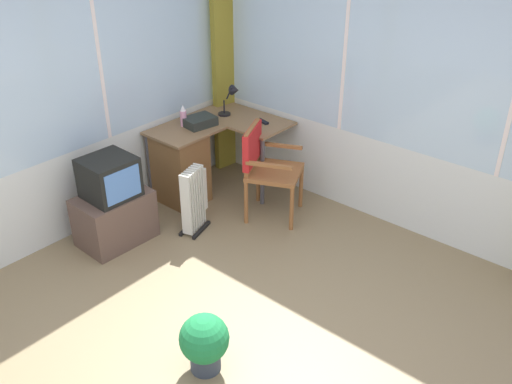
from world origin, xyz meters
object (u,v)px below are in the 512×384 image
at_px(desk, 185,162).
at_px(space_heater, 195,199).
at_px(tv_remote, 263,121).
at_px(paper_tray, 200,121).
at_px(spray_bottle, 183,116).
at_px(tv_on_stand, 113,206).
at_px(potted_plant, 204,341).
at_px(wooden_armchair, 262,160).
at_px(desk_lamp, 233,96).

bearing_deg(desk, space_heater, -125.72).
xyz_separation_m(tv_remote, paper_tray, (-0.47, 0.43, 0.03)).
bearing_deg(spray_bottle, desk, -136.50).
height_order(desk, space_heater, desk).
xyz_separation_m(desk, spray_bottle, (0.10, 0.09, 0.44)).
relative_size(tv_remote, spray_bottle, 0.69).
bearing_deg(tv_on_stand, spray_bottle, 9.61).
relative_size(desk, potted_plant, 2.76).
distance_m(spray_bottle, wooden_armchair, 0.93).
xyz_separation_m(desk_lamp, tv_on_stand, (-1.61, -0.02, -0.58)).
bearing_deg(paper_tray, spray_bottle, 133.39).
relative_size(desk, spray_bottle, 5.56).
relative_size(desk, paper_tray, 4.01).
height_order(desk, potted_plant, desk).
xyz_separation_m(desk, tv_on_stand, (-0.96, -0.09, -0.04)).
height_order(spray_bottle, tv_on_stand, spray_bottle).
height_order(spray_bottle, paper_tray, spray_bottle).
relative_size(tv_remote, space_heater, 0.24).
distance_m(paper_tray, potted_plant, 2.54).
height_order(tv_remote, potted_plant, tv_remote).
distance_m(desk_lamp, tv_on_stand, 1.71).
distance_m(desk, spray_bottle, 0.46).
height_order(tv_on_stand, space_heater, tv_on_stand).
bearing_deg(paper_tray, wooden_armchair, -85.11).
xyz_separation_m(paper_tray, potted_plant, (-1.73, -1.77, -0.55)).
bearing_deg(space_heater, spray_bottle, 52.35).
xyz_separation_m(desk, potted_plant, (-1.53, -1.80, -0.16)).
relative_size(wooden_armchair, space_heater, 1.43).
xyz_separation_m(desk_lamp, wooden_armchair, (-0.38, -0.72, -0.36)).
distance_m(paper_tray, space_heater, 0.87).
bearing_deg(wooden_armchair, desk_lamp, 62.12).
bearing_deg(wooden_armchair, tv_remote, 39.66).
height_order(desk_lamp, space_heater, desk_lamp).
xyz_separation_m(wooden_armchair, tv_on_stand, (-1.23, 0.70, -0.22)).
distance_m(spray_bottle, potted_plant, 2.57).
distance_m(desk, tv_remote, 0.88).
bearing_deg(paper_tray, tv_remote, -42.20).
height_order(wooden_armchair, tv_on_stand, wooden_armchair).
xyz_separation_m(tv_remote, space_heater, (-1.03, -0.05, -0.43)).
height_order(spray_bottle, wooden_armchair, spray_bottle).
relative_size(desk, desk_lamp, 3.78).
bearing_deg(desk_lamp, wooden_armchair, -117.88).
bearing_deg(potted_plant, paper_tray, 45.65).
distance_m(desk, paper_tray, 0.43).
distance_m(desk_lamp, spray_bottle, 0.58).
bearing_deg(desk_lamp, tv_remote, -86.55).
xyz_separation_m(paper_tray, tv_on_stand, (-1.16, -0.07, -0.42)).
bearing_deg(space_heater, wooden_armchair, -24.77).
bearing_deg(wooden_armchair, desk, 108.97).
relative_size(paper_tray, potted_plant, 0.69).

